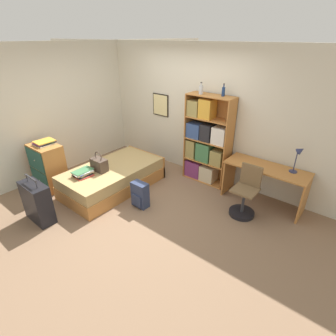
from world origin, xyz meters
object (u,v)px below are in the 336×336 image
(suitcase, at_px, (37,202))
(bottle_green, at_px, (201,90))
(dresser, at_px, (48,166))
(desk_chair, at_px, (245,199))
(backpack, at_px, (140,195))
(bottle_brown, at_px, (223,91))
(bookcase, at_px, (205,143))
(desk, at_px, (265,177))
(handbag, at_px, (99,164))
(desk_lamp, at_px, (299,155))
(magazine_pile_on_dresser, at_px, (44,143))
(bed, at_px, (114,177))
(book_stack_on_bed, at_px, (83,173))

(suitcase, distance_m, bottle_green, 3.36)
(dresser, bearing_deg, desk_chair, 25.16)
(bottle_green, relative_size, backpack, 0.46)
(bottle_green, relative_size, bottle_brown, 0.98)
(bookcase, xyz_separation_m, desk, (1.28, -0.08, -0.29))
(dresser, distance_m, desk, 4.01)
(desk, bearing_deg, bookcase, 176.32)
(dresser, relative_size, desk, 0.64)
(handbag, relative_size, desk_lamp, 0.80)
(magazine_pile_on_dresser, height_order, bottle_green, bottle_green)
(desk_chair, bearing_deg, desk, 77.35)
(suitcase, distance_m, bookcase, 3.15)
(handbag, distance_m, backpack, 0.97)
(bed, distance_m, book_stack_on_bed, 0.64)
(backpack, bearing_deg, bottle_green, 82.76)
(desk, distance_m, desk_lamp, 0.67)
(handbag, distance_m, desk_chair, 2.63)
(suitcase, relative_size, desk, 0.57)
(suitcase, distance_m, bottle_brown, 3.60)
(suitcase, bearing_deg, magazine_pile_on_dresser, 140.68)
(handbag, bearing_deg, desk_chair, 23.84)
(suitcase, bearing_deg, desk, 46.53)
(suitcase, relative_size, desk_chair, 0.92)
(bed, xyz_separation_m, dresser, (-0.99, -0.76, 0.21))
(desk, distance_m, backpack, 2.18)
(book_stack_on_bed, xyz_separation_m, desk_lamp, (2.99, 1.97, 0.52))
(handbag, xyz_separation_m, book_stack_on_bed, (-0.07, -0.31, -0.07))
(desk, bearing_deg, desk_lamp, 12.80)
(desk_lamp, relative_size, desk_chair, 0.55)
(dresser, height_order, desk_chair, dresser)
(handbag, relative_size, bookcase, 0.22)
(magazine_pile_on_dresser, bearing_deg, bottle_brown, 41.62)
(handbag, xyz_separation_m, bottle_brown, (1.49, 1.70, 1.24))
(book_stack_on_bed, height_order, bottle_green, bottle_green)
(dresser, xyz_separation_m, bookcase, (2.16, 2.15, 0.36))
(desk_lamp, bearing_deg, dresser, -150.71)
(book_stack_on_bed, height_order, bookcase, bookcase)
(handbag, height_order, desk, handbag)
(dresser, bearing_deg, bed, 37.46)
(bed, height_order, book_stack_on_bed, book_stack_on_bed)
(bookcase, distance_m, backpack, 1.66)
(magazine_pile_on_dresser, bearing_deg, desk_lamp, 28.75)
(suitcase, bearing_deg, desk_lamp, 43.24)
(handbag, bearing_deg, suitcase, -94.42)
(backpack, bearing_deg, suitcase, -127.43)
(suitcase, height_order, bookcase, bookcase)
(magazine_pile_on_dresser, xyz_separation_m, desk_chair, (3.34, 1.52, -0.63))
(desk, bearing_deg, dresser, -148.98)
(book_stack_on_bed, relative_size, bottle_brown, 1.75)
(handbag, distance_m, bookcase, 2.06)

